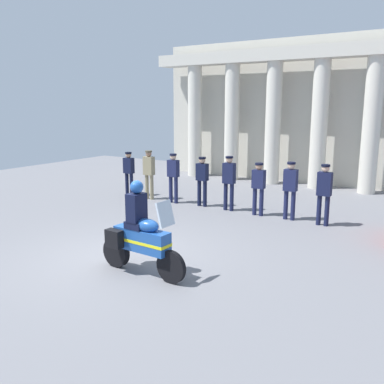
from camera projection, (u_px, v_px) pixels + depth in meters
ground_plane at (122, 257)px, 9.42m from camera, size 28.00×28.00×0.00m
colonnade_backdrop at (278, 108)px, 18.11m from camera, size 11.26×1.50×6.09m
officer_in_row_0 at (129, 170)px, 15.68m from camera, size 0.38×0.24×1.62m
officer_in_row_1 at (149, 171)px, 15.05m from camera, size 0.38×0.24×1.75m
officer_in_row_2 at (173, 174)px, 14.47m from camera, size 0.38×0.24×1.70m
officer_in_row_3 at (202, 177)px, 13.99m from camera, size 0.38×0.24×1.65m
officer_in_row_4 at (229, 179)px, 13.41m from camera, size 0.38×0.24×1.75m
officer_in_row_5 at (259, 185)px, 12.81m from camera, size 0.38×0.24×1.62m
officer_in_row_6 at (290, 186)px, 12.32m from camera, size 0.38×0.24×1.71m
officer_in_row_7 at (324, 190)px, 11.72m from camera, size 0.38×0.24×1.73m
motorcycle_with_rider at (139, 236)px, 8.36m from camera, size 2.09×0.72×1.90m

